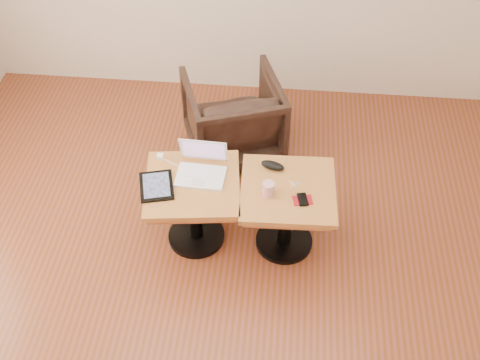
# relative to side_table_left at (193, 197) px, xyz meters

# --- Properties ---
(room_shell) EXTENTS (4.52, 4.52, 2.71)m
(room_shell) POSITION_rel_side_table_left_xyz_m (0.24, -0.50, 0.95)
(room_shell) COLOR brown
(room_shell) RESTS_ON ground
(side_table_left) EXTENTS (0.65, 0.65, 0.53)m
(side_table_left) POSITION_rel_side_table_left_xyz_m (0.00, 0.00, 0.00)
(side_table_left) COLOR black
(side_table_left) RESTS_ON ground
(side_table_right) EXTENTS (0.60, 0.60, 0.53)m
(side_table_right) POSITION_rel_side_table_left_xyz_m (0.60, 0.01, 0.00)
(side_table_right) COLOR black
(side_table_right) RESTS_ON ground
(laptop) EXTENTS (0.31, 0.28, 0.21)m
(laptop) POSITION_rel_side_table_left_xyz_m (0.05, 0.09, 0.18)
(laptop) COLOR white
(laptop) RESTS_ON side_table_left
(tablet) EXTENTS (0.26, 0.30, 0.02)m
(tablet) POSITION_rel_side_table_left_xyz_m (-0.21, -0.06, 0.14)
(tablet) COLOR black
(tablet) RESTS_ON side_table_left
(charging_adapter) EXTENTS (0.04, 0.04, 0.02)m
(charging_adapter) POSITION_rel_side_table_left_xyz_m (-0.24, 0.21, 0.14)
(charging_adapter) COLOR white
(charging_adapter) RESTS_ON side_table_left
(glasses_case) EXTENTS (0.17, 0.11, 0.05)m
(glasses_case) POSITION_rel_side_table_left_xyz_m (0.49, 0.18, 0.16)
(glasses_case) COLOR black
(glasses_case) RESTS_ON side_table_right
(striped_cup) EXTENTS (0.08, 0.08, 0.09)m
(striped_cup) POSITION_rel_side_table_left_xyz_m (0.48, -0.06, 0.18)
(striped_cup) COLOR #CC4E67
(striped_cup) RESTS_ON side_table_right
(earbuds_tangle) EXTENTS (0.06, 0.04, 0.01)m
(earbuds_tangle) POSITION_rel_side_table_left_xyz_m (0.63, 0.05, 0.14)
(earbuds_tangle) COLOR white
(earbuds_tangle) RESTS_ON side_table_right
(phone_on_sleeve) EXTENTS (0.13, 0.11, 0.01)m
(phone_on_sleeve) POSITION_rel_side_table_left_xyz_m (0.69, -0.09, 0.14)
(phone_on_sleeve) COLOR maroon
(phone_on_sleeve) RESTS_ON side_table_right
(armchair) EXTENTS (0.87, 0.88, 0.63)m
(armchair) POSITION_rel_side_table_left_xyz_m (0.16, 0.93, -0.08)
(armchair) COLOR black
(armchair) RESTS_ON ground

